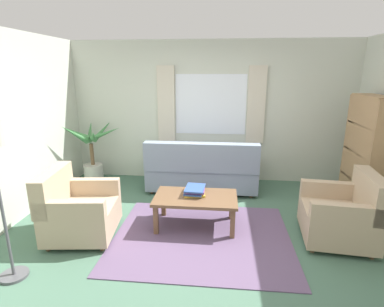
{
  "coord_description": "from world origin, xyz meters",
  "views": [
    {
      "loc": [
        0.22,
        -3.41,
        2.06
      ],
      "look_at": [
        -0.2,
        0.7,
        0.92
      ],
      "focal_mm": 28.1,
      "sensor_mm": 36.0,
      "label": 1
    }
  ],
  "objects_px": {
    "coffee_table": "(196,200)",
    "armchair_right": "(343,214)",
    "book_stack_on_table": "(195,191)",
    "potted_plant": "(92,155)",
    "armchair_left": "(77,210)",
    "couch": "(202,170)",
    "bookshelf": "(364,158)"
  },
  "relations": [
    {
      "from": "coffee_table",
      "to": "armchair_right",
      "type": "bearing_deg",
      "value": -5.29
    },
    {
      "from": "book_stack_on_table",
      "to": "potted_plant",
      "type": "xyz_separation_m",
      "value": [
        -2.06,
        1.4,
        0.05
      ]
    },
    {
      "from": "coffee_table",
      "to": "armchair_left",
      "type": "bearing_deg",
      "value": -165.34
    },
    {
      "from": "couch",
      "to": "bookshelf",
      "type": "height_order",
      "value": "bookshelf"
    },
    {
      "from": "armchair_left",
      "to": "bookshelf",
      "type": "distance_m",
      "value": 4.14
    },
    {
      "from": "armchair_left",
      "to": "book_stack_on_table",
      "type": "height_order",
      "value": "armchair_left"
    },
    {
      "from": "armchair_right",
      "to": "coffee_table",
      "type": "relative_size",
      "value": 0.83
    },
    {
      "from": "couch",
      "to": "armchair_left",
      "type": "bearing_deg",
      "value": 48.8
    },
    {
      "from": "armchair_left",
      "to": "coffee_table",
      "type": "xyz_separation_m",
      "value": [
        1.47,
        0.39,
        0.03
      ]
    },
    {
      "from": "armchair_left",
      "to": "coffee_table",
      "type": "height_order",
      "value": "armchair_left"
    },
    {
      "from": "armchair_left",
      "to": "potted_plant",
      "type": "distance_m",
      "value": 1.96
    },
    {
      "from": "armchair_right",
      "to": "bookshelf",
      "type": "height_order",
      "value": "bookshelf"
    },
    {
      "from": "couch",
      "to": "armchair_right",
      "type": "height_order",
      "value": "couch"
    },
    {
      "from": "couch",
      "to": "book_stack_on_table",
      "type": "relative_size",
      "value": 5.44
    },
    {
      "from": "coffee_table",
      "to": "bookshelf",
      "type": "bearing_deg",
      "value": 19.13
    },
    {
      "from": "book_stack_on_table",
      "to": "bookshelf",
      "type": "relative_size",
      "value": 0.2
    },
    {
      "from": "armchair_left",
      "to": "potted_plant",
      "type": "bearing_deg",
      "value": 11.54
    },
    {
      "from": "couch",
      "to": "potted_plant",
      "type": "xyz_separation_m",
      "value": [
        -2.07,
        0.18,
        0.17
      ]
    },
    {
      "from": "couch",
      "to": "armchair_left",
      "type": "height_order",
      "value": "couch"
    },
    {
      "from": "couch",
      "to": "bookshelf",
      "type": "relative_size",
      "value": 1.1
    },
    {
      "from": "potted_plant",
      "to": "bookshelf",
      "type": "height_order",
      "value": "bookshelf"
    },
    {
      "from": "potted_plant",
      "to": "book_stack_on_table",
      "type": "bearing_deg",
      "value": -34.26
    },
    {
      "from": "bookshelf",
      "to": "coffee_table",
      "type": "bearing_deg",
      "value": 109.13
    },
    {
      "from": "book_stack_on_table",
      "to": "bookshelf",
      "type": "xyz_separation_m",
      "value": [
        2.47,
        0.78,
        0.31
      ]
    },
    {
      "from": "coffee_table",
      "to": "potted_plant",
      "type": "bearing_deg",
      "value": 144.65
    },
    {
      "from": "armchair_left",
      "to": "book_stack_on_table",
      "type": "xyz_separation_m",
      "value": [
        1.46,
        0.46,
        0.14
      ]
    },
    {
      "from": "couch",
      "to": "coffee_table",
      "type": "distance_m",
      "value": 1.29
    },
    {
      "from": "armchair_right",
      "to": "book_stack_on_table",
      "type": "xyz_separation_m",
      "value": [
        -1.86,
        0.24,
        0.14
      ]
    },
    {
      "from": "book_stack_on_table",
      "to": "bookshelf",
      "type": "height_order",
      "value": "bookshelf"
    },
    {
      "from": "coffee_table",
      "to": "book_stack_on_table",
      "type": "relative_size",
      "value": 3.15
    },
    {
      "from": "armchair_left",
      "to": "coffee_table",
      "type": "bearing_deg",
      "value": -81.79
    },
    {
      "from": "couch",
      "to": "book_stack_on_table",
      "type": "bearing_deg",
      "value": 89.3
    }
  ]
}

